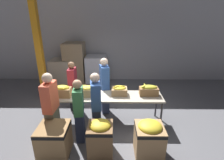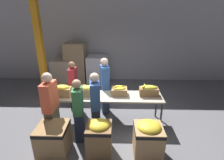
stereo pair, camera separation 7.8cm
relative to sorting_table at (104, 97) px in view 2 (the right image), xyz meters
The scene contains 19 objects.
ground_plane 0.76m from the sorting_table, ahead, with size 30.00×30.00×0.00m, color slate.
wall_back 3.71m from the sorting_table, 90.00° to the left, with size 16.00×0.08×4.00m.
sorting_table is the anchor object (origin of this frame).
banana_box_0 1.13m from the sorting_table, behind, with size 0.44×0.28×0.31m.
banana_box_1 0.49m from the sorting_table, behind, with size 0.42×0.31×0.29m.
banana_box_2 0.45m from the sorting_table, 11.21° to the left, with size 0.42×0.33×0.27m.
banana_box_3 1.21m from the sorting_table, ahead, with size 0.50×0.30×0.29m.
volunteer_0 0.58m from the sorting_table, 92.69° to the left, with size 0.33×0.50×1.71m.
volunteer_1 1.40m from the sorting_table, 147.56° to the right, with size 0.25×0.46×1.69m.
volunteer_2 1.27m from the sorting_table, 143.50° to the left, with size 0.21×0.42×1.55m.
volunteer_3 0.93m from the sorting_table, 125.86° to the right, with size 0.25×0.43×1.54m.
volunteer_4 0.61m from the sorting_table, 106.38° to the right, with size 0.28×0.47×1.64m.
donation_bin_0 1.63m from the sorting_table, 129.79° to the right, with size 0.63×0.63×0.68m.
donation_bin_1 1.26m from the sorting_table, 91.19° to the right, with size 0.53×0.53×0.81m.
donation_bin_2 1.61m from the sorting_table, 50.52° to the right, with size 0.59×0.59×0.80m.
support_pillar 3.02m from the sorting_table, 145.40° to the left, with size 0.21×0.21×4.00m.
pallet_stack_0 3.36m from the sorting_table, 124.58° to the left, with size 1.00×1.00×1.12m.
pallet_stack_1 2.94m from the sorting_table, 99.79° to the left, with size 0.93×0.93×1.23m.
pallet_stack_2 3.16m from the sorting_table, 116.12° to the left, with size 0.90×0.90×1.79m.
Camera 2 is at (0.34, -4.25, 2.86)m, focal length 28.00 mm.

